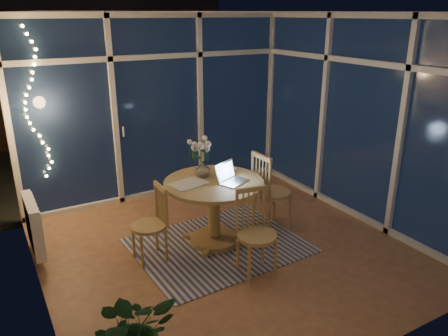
{
  "coord_description": "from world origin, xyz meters",
  "views": [
    {
      "loc": [
        -2.26,
        -3.86,
        2.59
      ],
      "look_at": [
        0.1,
        0.25,
        0.9
      ],
      "focal_mm": 35.0,
      "sensor_mm": 36.0,
      "label": 1
    }
  ],
  "objects_px": {
    "dining_table": "(214,212)",
    "chair_right": "(272,191)",
    "flower_vase": "(203,168)",
    "laptop": "(234,173)",
    "chair_front": "(257,234)",
    "chair_left": "(148,224)"
  },
  "relations": [
    {
      "from": "laptop",
      "to": "chair_front",
      "type": "bearing_deg",
      "value": -124.14
    },
    {
      "from": "chair_front",
      "to": "laptop",
      "type": "relative_size",
      "value": 2.85
    },
    {
      "from": "dining_table",
      "to": "chair_right",
      "type": "bearing_deg",
      "value": -2.67
    },
    {
      "from": "chair_right",
      "to": "chair_front",
      "type": "relative_size",
      "value": 1.11
    },
    {
      "from": "laptop",
      "to": "flower_vase",
      "type": "relative_size",
      "value": 1.56
    },
    {
      "from": "dining_table",
      "to": "chair_right",
      "type": "height_order",
      "value": "chair_right"
    },
    {
      "from": "chair_front",
      "to": "laptop",
      "type": "bearing_deg",
      "value": 89.57
    },
    {
      "from": "dining_table",
      "to": "chair_left",
      "type": "distance_m",
      "value": 0.81
    },
    {
      "from": "laptop",
      "to": "flower_vase",
      "type": "xyz_separation_m",
      "value": [
        -0.21,
        0.34,
        -0.01
      ]
    },
    {
      "from": "dining_table",
      "to": "flower_vase",
      "type": "xyz_separation_m",
      "value": [
        -0.03,
        0.2,
        0.5
      ]
    },
    {
      "from": "flower_vase",
      "to": "chair_left",
      "type": "bearing_deg",
      "value": -165.9
    },
    {
      "from": "chair_left",
      "to": "flower_vase",
      "type": "bearing_deg",
      "value": 103.59
    },
    {
      "from": "chair_front",
      "to": "flower_vase",
      "type": "height_order",
      "value": "flower_vase"
    },
    {
      "from": "dining_table",
      "to": "chair_left",
      "type": "height_order",
      "value": "chair_left"
    },
    {
      "from": "chair_front",
      "to": "laptop",
      "type": "xyz_separation_m",
      "value": [
        0.11,
        0.66,
        0.44
      ]
    },
    {
      "from": "chair_left",
      "to": "chair_right",
      "type": "xyz_separation_m",
      "value": [
        1.61,
        -0.04,
        0.08
      ]
    },
    {
      "from": "laptop",
      "to": "flower_vase",
      "type": "distance_m",
      "value": 0.4
    },
    {
      "from": "flower_vase",
      "to": "laptop",
      "type": "bearing_deg",
      "value": -58.49
    },
    {
      "from": "chair_left",
      "to": "laptop",
      "type": "distance_m",
      "value": 1.1
    },
    {
      "from": "chair_front",
      "to": "flower_vase",
      "type": "relative_size",
      "value": 4.44
    },
    {
      "from": "chair_left",
      "to": "flower_vase",
      "type": "distance_m",
      "value": 0.91
    },
    {
      "from": "chair_left",
      "to": "chair_right",
      "type": "distance_m",
      "value": 1.61
    }
  ]
}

